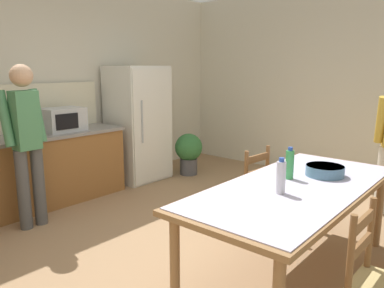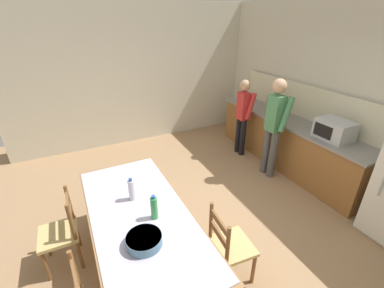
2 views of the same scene
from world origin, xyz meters
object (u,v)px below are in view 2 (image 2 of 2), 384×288
object	(u,v)px
person_at_sink	(243,114)
paper_bag	(273,104)
bottle_near_centre	(132,190)
bottle_off_centre	(154,208)
chair_side_far_right	(229,246)
serving_bowl	(144,240)
dining_table	(141,220)
person_at_counter	(274,124)
microwave	(334,130)
chair_side_near_left	(62,232)

from	to	relation	value
person_at_sink	paper_bag	bearing A→B (deg)	-29.63
bottle_near_centre	bottle_off_centre	world-z (taller)	same
bottle_off_centre	chair_side_far_right	bearing A→B (deg)	60.20
bottle_off_centre	chair_side_far_right	world-z (taller)	bottle_off_centre
bottle_near_centre	serving_bowl	distance (m)	0.67
dining_table	person_at_counter	bearing A→B (deg)	109.96
serving_bowl	chair_side_far_right	distance (m)	0.94
microwave	bottle_off_centre	bearing A→B (deg)	-83.73
bottle_off_centre	dining_table	bearing A→B (deg)	-131.81
paper_bag	chair_side_far_right	size ratio (longest dim) A/B	0.40
serving_bowl	person_at_counter	world-z (taller)	person_at_counter
serving_bowl	person_at_sink	distance (m)	3.47
serving_bowl	chair_side_near_left	distance (m)	1.20
bottle_off_centre	person_at_sink	world-z (taller)	person_at_sink
person_at_sink	serving_bowl	bearing A→B (deg)	-140.39
paper_bag	chair_side_far_right	world-z (taller)	paper_bag
bottle_off_centre	chair_side_near_left	distance (m)	1.18
dining_table	chair_side_far_right	bearing A→B (deg)	58.07
microwave	chair_side_near_left	distance (m)	3.94
microwave	chair_side_far_right	distance (m)	2.50
microwave	chair_side_far_right	bearing A→B (deg)	-73.07
microwave	bottle_near_centre	xyz separation A→B (m)	(-0.06, -3.10, -0.14)
dining_table	paper_bag	bearing A→B (deg)	116.49
microwave	serving_bowl	distance (m)	3.24
serving_bowl	person_at_sink	world-z (taller)	person_at_sink
person_at_sink	person_at_counter	xyz separation A→B (m)	(0.88, -0.02, 0.11)
chair_side_near_left	person_at_sink	world-z (taller)	person_at_sink
dining_table	chair_side_far_right	xyz separation A→B (m)	(0.49, 0.78, -0.27)
microwave	bottle_off_centre	size ratio (longest dim) A/B	1.85
chair_side_near_left	person_at_counter	distance (m)	3.44
bottle_near_centre	chair_side_far_right	distance (m)	1.19
chair_side_near_left	paper_bag	bearing A→B (deg)	104.91
chair_side_near_left	microwave	bearing A→B (deg)	85.72
paper_bag	person_at_counter	xyz separation A→B (m)	(0.60, -0.51, -0.11)
dining_table	chair_side_near_left	distance (m)	0.96
serving_bowl	person_at_counter	distance (m)	2.97
microwave	paper_bag	world-z (taller)	paper_bag
person_at_sink	person_at_counter	world-z (taller)	person_at_counter
bottle_off_centre	chair_side_near_left	size ratio (longest dim) A/B	0.30
bottle_off_centre	serving_bowl	world-z (taller)	bottle_off_centre
bottle_near_centre	bottle_off_centre	size ratio (longest dim) A/B	1.00
bottle_near_centre	paper_bag	bearing A→B (deg)	112.21
microwave	dining_table	bearing A→B (deg)	-85.99
dining_table	chair_side_near_left	bearing A→B (deg)	-122.09
dining_table	bottle_near_centre	xyz separation A→B (m)	(-0.28, -0.00, 0.20)
serving_bowl	paper_bag	bearing A→B (deg)	121.40
dining_table	serving_bowl	bearing A→B (deg)	-10.06
microwave	paper_bag	bearing A→B (deg)	-179.67
microwave	bottle_off_centre	world-z (taller)	microwave
bottle_near_centre	chair_side_near_left	world-z (taller)	bottle_near_centre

